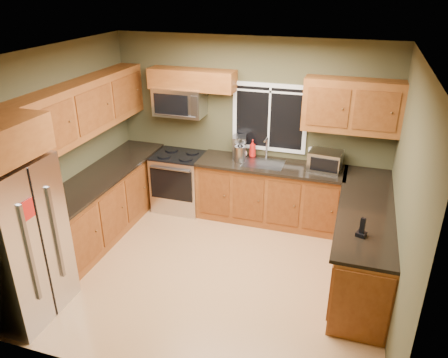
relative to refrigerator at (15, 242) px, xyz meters
The scene contains 27 objects.
floor 2.35m from the refrigerator, 36.78° to the left, with size 4.20×4.20×0.00m, color #B27E4E.
ceiling 2.82m from the refrigerator, 36.78° to the left, with size 4.20×4.20×0.00m, color white.
back_wall 3.58m from the refrigerator, 60.71° to the left, with size 4.20×4.20×0.00m, color #434027.
front_wall 1.86m from the refrigerator, 16.04° to the right, with size 4.20×4.20×0.00m, color #434027.
left_wall 1.42m from the refrigerator, 105.52° to the left, with size 3.60×3.60×0.00m, color #434027.
right_wall 4.08m from the refrigerator, 18.71° to the left, with size 3.60×3.60×0.00m, color #434027.
window 3.75m from the refrigerator, 56.52° to the left, with size 1.12×0.03×1.02m.
base_cabinets_left 1.83m from the refrigerator, 91.97° to the left, with size 0.60×2.65×0.90m, color brown.
countertop_left 1.78m from the refrigerator, 91.16° to the left, with size 0.65×2.65×0.04m, color black.
base_cabinets_back 3.56m from the refrigerator, 52.43° to the left, with size 2.17×0.60×0.90m, color brown.
countertop_back 3.51m from the refrigerator, 52.18° to the left, with size 2.17×0.65×0.04m, color black.
base_cabinets_peninsula 4.02m from the refrigerator, 27.50° to the left, with size 0.60×2.52×0.90m.
countertop_peninsula 3.97m from the refrigerator, 27.77° to the left, with size 0.65×2.50×0.04m, color black.
upper_cabinets_left 2.03m from the refrigerator, 96.30° to the left, with size 0.33×2.65×0.72m, color brown.
upper_cabinets_back_left 3.28m from the refrigerator, 73.15° to the left, with size 1.30×0.33×0.30m, color brown.
upper_cabinets_back_right 4.44m from the refrigerator, 42.62° to the left, with size 1.30×0.33×0.72m, color brown.
refrigerator is the anchor object (origin of this frame).
range 2.89m from the refrigerator, 76.03° to the left, with size 0.76×0.69×0.94m.
microwave 3.10m from the refrigerator, 76.66° to the left, with size 0.76×0.41×0.42m.
sink 3.46m from the refrigerator, 53.87° to the left, with size 0.60×0.42×0.36m.
toaster_oven 4.06m from the refrigerator, 43.92° to the left, with size 0.48×0.39×0.28m.
coffee_maker 3.35m from the refrigerator, 60.83° to the left, with size 0.25×0.30×0.33m.
kettle 3.23m from the refrigerator, 58.43° to the left, with size 0.20×0.20×0.30m.
paper_towel_roll 4.03m from the refrigerator, 47.72° to the left, with size 0.11×0.11×0.28m.
soap_bottle_a 3.51m from the refrigerator, 58.70° to the left, with size 0.10×0.11×0.27m, color red.
soap_bottle_c 3.40m from the refrigerator, 60.33° to the left, with size 0.12×0.12×0.16m, color white.
cordless_phone 3.66m from the refrigerator, 18.29° to the left, with size 0.12×0.12×0.22m.
Camera 1 is at (1.54, -4.35, 3.42)m, focal length 35.00 mm.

